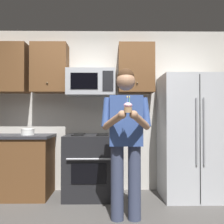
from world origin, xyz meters
TOP-DOWN VIEW (x-y plane):
  - wall_back at (0.00, 1.75)m, footprint 4.40×0.10m
  - oven_range at (-0.15, 1.36)m, footprint 0.76×0.70m
  - microwave at (-0.15, 1.48)m, footprint 0.74×0.41m
  - refrigerator at (1.35, 1.32)m, footprint 0.90×0.75m
  - cabinet_row_upper at (-0.72, 1.53)m, footprint 2.78×0.36m
  - counter_left at (-1.45, 1.38)m, footprint 1.44×0.66m
  - bowl_large_white at (-1.09, 1.35)m, footprint 0.20×0.20m
  - person at (0.32, 0.51)m, footprint 0.60×0.48m
  - cupcake at (0.32, 0.19)m, footprint 0.09×0.09m

SIDE VIEW (x-z plane):
  - oven_range at x=-0.15m, z-range 0.00..0.93m
  - counter_left at x=-1.45m, z-range 0.00..0.92m
  - refrigerator at x=1.35m, z-range 0.00..1.80m
  - bowl_large_white at x=-1.09m, z-range 0.92..1.01m
  - person at x=0.32m, z-range 0.11..1.88m
  - cupcake at x=0.32m, z-range 1.21..1.38m
  - wall_back at x=0.00m, z-range 0.00..2.60m
  - microwave at x=-0.15m, z-range 1.52..1.92m
  - cabinet_row_upper at x=-0.72m, z-range 1.57..2.33m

